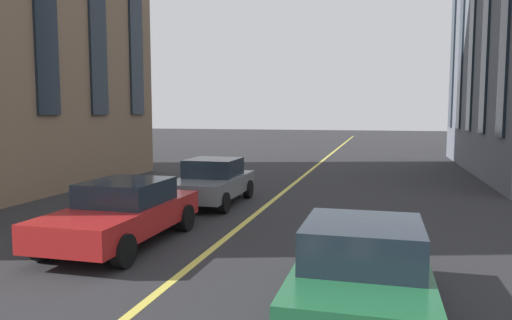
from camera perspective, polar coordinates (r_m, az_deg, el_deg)
The scene contains 4 objects.
lane_centre_line at distance 19.96m, azimuth 4.70°, elevation -2.62°, with size 80.00×0.16×0.01m.
car_red_oncoming at distance 10.97m, azimuth -15.39°, elevation -5.90°, with size 4.40×1.95×1.37m.
car_green_mid at distance 6.98m, azimuth 12.45°, elevation -12.51°, with size 3.90×1.89×1.40m.
car_grey_near at distance 15.27m, azimuth -5.20°, elevation -2.52°, with size 3.90×1.89×1.40m.
Camera 1 is at (0.54, -3.39, 2.86)m, focal length 33.97 mm.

